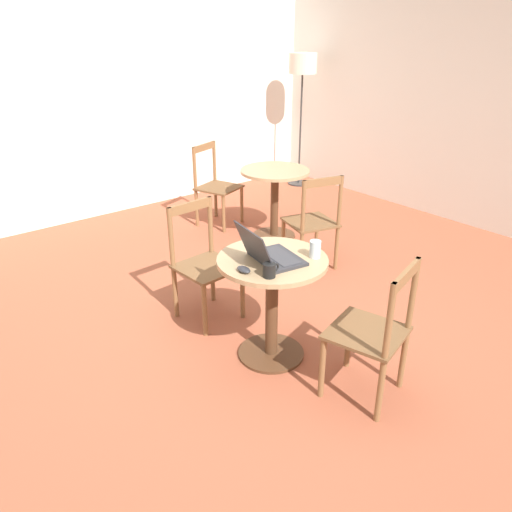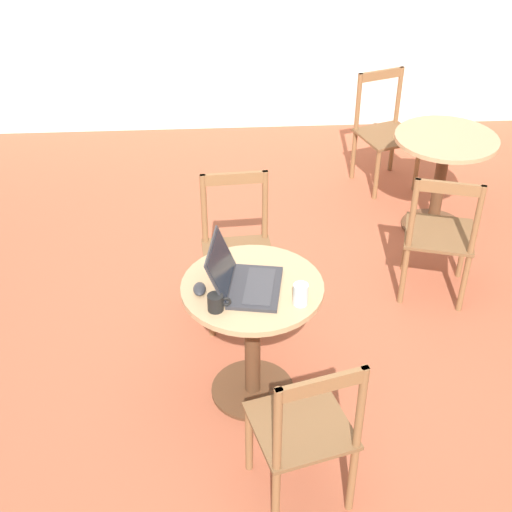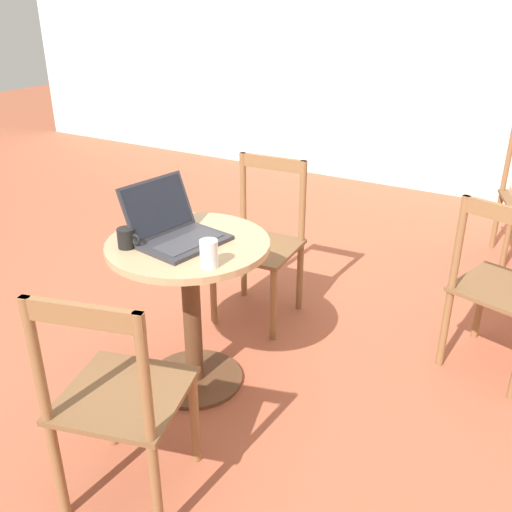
% 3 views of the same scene
% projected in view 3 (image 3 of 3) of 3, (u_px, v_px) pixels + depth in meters
% --- Properties ---
extents(ground_plane, '(16.00, 16.00, 0.00)m').
position_uv_depth(ground_plane, '(225.00, 371.00, 2.76)').
color(ground_plane, '#9E5138').
extents(wall_back, '(9.40, 0.06, 2.70)m').
position_uv_depth(wall_back, '(434.00, 33.00, 4.71)').
color(wall_back, white).
rests_on(wall_back, ground_plane).
extents(cafe_table_near, '(0.69, 0.69, 0.72)m').
position_uv_depth(cafe_table_near, '(190.00, 284.00, 2.48)').
color(cafe_table_near, '#51331E').
rests_on(cafe_table_near, ground_plane).
extents(chair_near_back, '(0.43, 0.43, 0.88)m').
position_uv_depth(chair_near_back, '(261.00, 243.00, 3.09)').
color(chair_near_back, brown).
rests_on(chair_near_back, ground_plane).
extents(chair_near_front, '(0.50, 0.50, 0.88)m').
position_uv_depth(chair_near_front, '(118.00, 400.00, 1.91)').
color(chair_near_front, brown).
rests_on(chair_near_front, ground_plane).
extents(chair_mid_front, '(0.51, 0.51, 0.88)m').
position_uv_depth(chair_mid_front, '(502.00, 291.00, 2.60)').
color(chair_mid_front, brown).
rests_on(chair_mid_front, ground_plane).
extents(laptop, '(0.38, 0.39, 0.24)m').
position_uv_depth(laptop, '(176.00, 230.00, 2.37)').
color(laptop, '#2D2D33').
rests_on(laptop, cafe_table_near).
extents(mouse, '(0.06, 0.10, 0.03)m').
position_uv_depth(mouse, '(136.00, 229.00, 2.48)').
color(mouse, '#2D2D33').
rests_on(mouse, cafe_table_near).
extents(mug, '(0.11, 0.07, 0.08)m').
position_uv_depth(mug, '(127.00, 238.00, 2.32)').
color(mug, black).
rests_on(mug, cafe_table_near).
extents(drinking_glass, '(0.07, 0.07, 0.11)m').
position_uv_depth(drinking_glass, '(209.00, 254.00, 2.15)').
color(drinking_glass, silver).
rests_on(drinking_glass, cafe_table_near).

